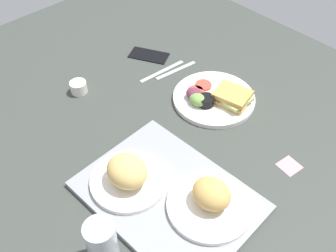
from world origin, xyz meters
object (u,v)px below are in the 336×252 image
at_px(drinking_glass, 102,244).
at_px(cell_phone, 149,55).
at_px(fork, 176,70).
at_px(plate_with_salad, 215,98).
at_px(sticky_note, 289,166).
at_px(espresso_cup, 79,87).
at_px(bread_plate_far, 128,175).
at_px(knife, 162,71).
at_px(bread_plate_near, 211,200).
at_px(serving_tray, 168,196).

relative_size(drinking_glass, cell_phone, 0.95).
relative_size(drinking_glass, fork, 0.80).
distance_m(fork, cell_phone, 0.14).
distance_m(plate_with_salad, sticky_note, 0.33).
relative_size(plate_with_salad, espresso_cup, 4.83).
bearing_deg(bread_plate_far, cell_phone, -46.59).
height_order(fork, knife, same).
distance_m(bread_plate_near, knife, 0.59).
distance_m(plate_with_salad, drinking_glass, 0.62).
bearing_deg(sticky_note, plate_with_salad, -8.28).
bearing_deg(fork, bread_plate_far, 39.66).
bearing_deg(knife, fork, 147.82).
relative_size(serving_tray, cell_phone, 3.13).
distance_m(bread_plate_near, bread_plate_far, 0.22).
height_order(plate_with_salad, knife, plate_with_salad).
bearing_deg(sticky_note, bread_plate_near, 77.46).
relative_size(plate_with_salad, knife, 1.42).
bearing_deg(fork, cell_phone, -77.63).
xyz_separation_m(bread_plate_near, drinking_glass, (0.08, 0.27, 0.03)).
height_order(bread_plate_far, knife, bread_plate_far).
bearing_deg(fork, serving_tray, 51.47).
relative_size(fork, knife, 0.89).
relative_size(serving_tray, fork, 2.65).
bearing_deg(bread_plate_near, knife, -30.89).
bearing_deg(serving_tray, bread_plate_far, 27.72).
relative_size(bread_plate_far, knife, 1.08).
xyz_separation_m(plate_with_salad, cell_phone, (0.34, -0.01, -0.01)).
bearing_deg(serving_tray, plate_with_salad, -65.52).
xyz_separation_m(fork, sticky_note, (-0.53, 0.07, -0.00)).
bearing_deg(knife, bread_plate_far, 41.72).
height_order(fork, sticky_note, fork).
xyz_separation_m(bread_plate_near, plate_with_salad, (0.27, -0.32, -0.03)).
bearing_deg(bread_plate_far, fork, -58.22).
xyz_separation_m(plate_with_salad, sticky_note, (-0.33, 0.05, -0.02)).
xyz_separation_m(bread_plate_far, sticky_note, (-0.26, -0.37, -0.05)).
xyz_separation_m(drinking_glass, cell_phone, (0.53, -0.60, -0.06)).
distance_m(drinking_glass, fork, 0.73).
bearing_deg(serving_tray, drinking_glass, 95.42).
relative_size(bread_plate_far, plate_with_salad, 0.76).
height_order(bread_plate_far, espresso_cup, bread_plate_far).
height_order(espresso_cup, knife, espresso_cup).
bearing_deg(drinking_glass, bread_plate_near, -105.82).
height_order(espresso_cup, fork, espresso_cup).
xyz_separation_m(serving_tray, knife, (0.41, -0.35, -0.01)).
bearing_deg(serving_tray, cell_phone, -36.90).
height_order(bread_plate_far, drinking_glass, drinking_glass).
bearing_deg(fork, plate_with_salad, 91.21).
height_order(serving_tray, bread_plate_far, bread_plate_far).
distance_m(bread_plate_near, drinking_glass, 0.29).
bearing_deg(espresso_cup, plate_with_salad, -139.79).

